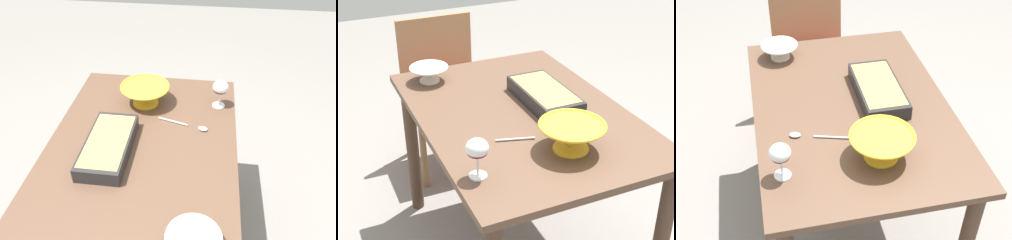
# 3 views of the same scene
# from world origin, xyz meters

# --- Properties ---
(dining_table) EXTENTS (1.18, 0.81, 0.75)m
(dining_table) POSITION_xyz_m (0.00, 0.00, 0.63)
(dining_table) COLOR brown
(dining_table) RESTS_ON ground_plane
(wine_glass) EXTENTS (0.08, 0.08, 0.14)m
(wine_glass) POSITION_xyz_m (0.35, -0.33, 0.85)
(wine_glass) COLOR white
(wine_glass) RESTS_ON dining_table
(casserole_dish) EXTENTS (0.37, 0.18, 0.06)m
(casserole_dish) POSITION_xyz_m (-0.04, 0.13, 0.78)
(casserole_dish) COLOR #262628
(casserole_dish) RESTS_ON dining_table
(small_bowl) EXTENTS (0.24, 0.24, 0.11)m
(small_bowl) POSITION_xyz_m (0.33, 0.04, 0.80)
(small_bowl) COLOR yellow
(small_bowl) RESTS_ON dining_table
(serving_spoon) EXTENTS (0.08, 0.24, 0.01)m
(serving_spoon) POSITION_xyz_m (0.17, -0.21, 0.75)
(serving_spoon) COLOR silver
(serving_spoon) RESTS_ON dining_table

